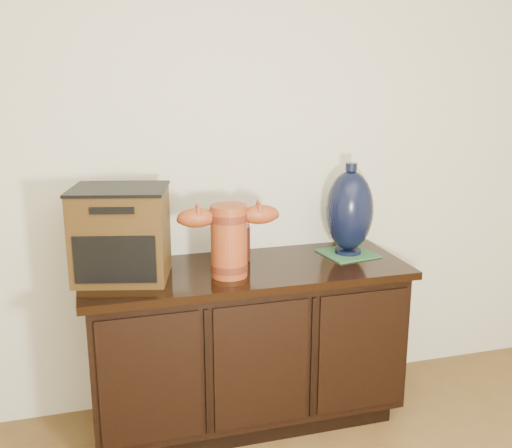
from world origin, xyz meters
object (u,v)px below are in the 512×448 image
object	(u,v)px
spray_can	(243,241)
terracotta_vessel	(229,236)
tv_radio	(121,234)
sideboard	(246,343)
lamp_base	(350,211)

from	to	relation	value
spray_can	terracotta_vessel	bearing A→B (deg)	-120.82
tv_radio	terracotta_vessel	bearing A→B (deg)	1.23
terracotta_vessel	tv_radio	size ratio (longest dim) A/B	0.97
sideboard	lamp_base	world-z (taller)	lamp_base
spray_can	lamp_base	bearing A→B (deg)	-4.86
tv_radio	spray_can	world-z (taller)	tv_radio
tv_radio	spray_can	distance (m)	0.57
sideboard	terracotta_vessel	size ratio (longest dim) A/B	3.32
terracotta_vessel	lamp_base	size ratio (longest dim) A/B	1.01
lamp_base	sideboard	bearing A→B (deg)	-173.59
tv_radio	lamp_base	xyz separation A→B (m)	(1.06, 0.04, 0.02)
sideboard	terracotta_vessel	distance (m)	0.56
lamp_base	tv_radio	bearing A→B (deg)	-177.63
sideboard	spray_can	world-z (taller)	spray_can
tv_radio	lamp_base	bearing A→B (deg)	16.29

